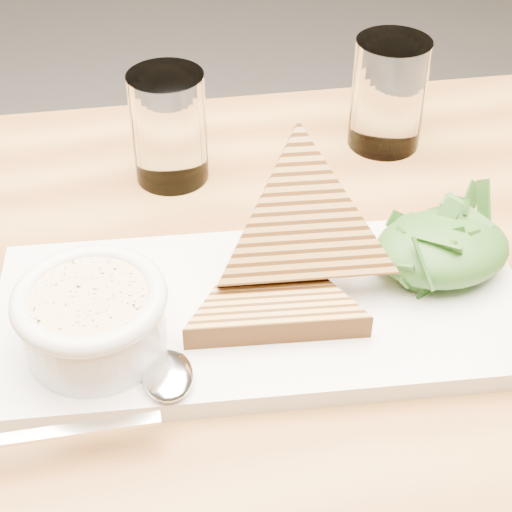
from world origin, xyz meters
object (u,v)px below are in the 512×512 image
object	(u,v)px
table_top	(344,322)
platter	(263,311)
soup_bowl	(94,326)
glass_far	(388,94)
glass_near	(169,128)

from	to	relation	value
table_top	platter	distance (m)	0.08
table_top	soup_bowl	distance (m)	0.21
table_top	glass_far	bearing A→B (deg)	60.34
soup_bowl	glass_far	distance (m)	0.40
table_top	glass_near	xyz separation A→B (m)	(-0.10, 0.22, 0.08)
platter	soup_bowl	world-z (taller)	soup_bowl
soup_bowl	glass_far	bearing A→B (deg)	35.05
soup_bowl	glass_far	size ratio (longest dim) A/B	0.90
glass_near	glass_far	bearing A→B (deg)	0.04
table_top	glass_near	world-z (taller)	glass_near
table_top	platter	size ratio (longest dim) A/B	2.58
table_top	soup_bowl	xyz separation A→B (m)	(-0.20, -0.01, 0.06)
glass_near	glass_far	world-z (taller)	glass_far
platter	glass_near	size ratio (longest dim) A/B	3.80
platter	glass_near	xyz separation A→B (m)	(-0.03, 0.22, 0.05)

